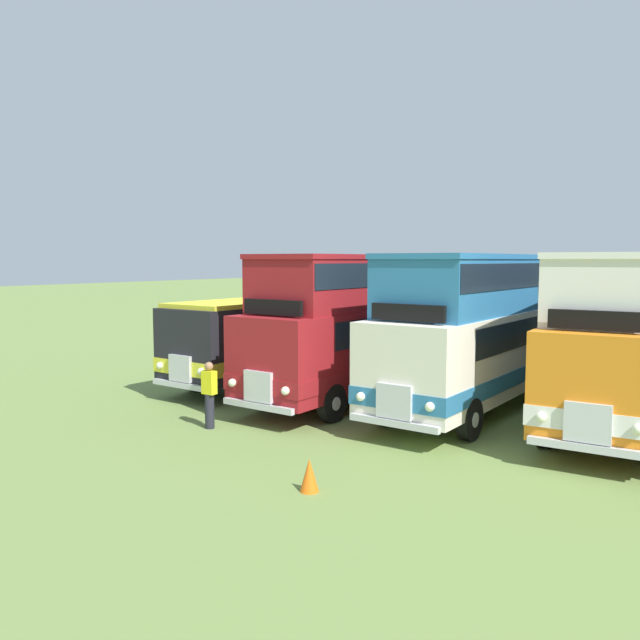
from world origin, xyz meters
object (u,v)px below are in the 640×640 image
bus_second_in_row (377,317)px  bus_fourth_in_row (624,329)px  cone_near_end (309,475)px  marshal_person (209,394)px  bus_third_in_row (491,322)px  bus_first_in_row (291,331)px

bus_second_in_row → bus_fourth_in_row: size_ratio=1.09×
cone_near_end → marshal_person: marshal_person is taller
bus_third_in_row → cone_near_end: bus_third_in_row is taller
bus_fourth_in_row → bus_second_in_row: bearing=-177.7°
bus_first_in_row → cone_near_end: size_ratio=16.87×
bus_second_in_row → marshal_person: (-1.31, -6.57, -1.59)m
bus_second_in_row → cone_near_end: bus_second_in_row is taller
bus_fourth_in_row → bus_third_in_row: bearing=179.3°
bus_third_in_row → marshal_person: size_ratio=6.77×
bus_third_in_row → marshal_person: bearing=-125.9°
bus_third_in_row → cone_near_end: 9.48m
bus_second_in_row → bus_fourth_in_row: (7.38, 0.30, -0.00)m
marshal_person → bus_second_in_row: bearing=78.7°
bus_second_in_row → cone_near_end: bearing=-69.2°
bus_first_in_row → bus_fourth_in_row: 11.10m
bus_first_in_row → cone_near_end: (7.08, -9.13, -1.44)m
bus_first_in_row → bus_third_in_row: bus_third_in_row is taller
cone_near_end → bus_second_in_row: bearing=110.8°
bus_second_in_row → marshal_person: size_ratio=6.80×
bus_first_in_row → bus_third_in_row: size_ratio=0.92×
marshal_person → bus_first_in_row: bearing=109.2°
bus_first_in_row → bus_second_in_row: (3.70, -0.25, 0.72)m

